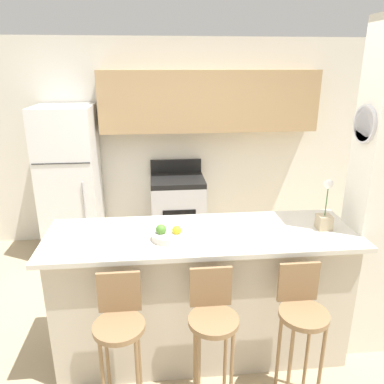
% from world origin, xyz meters
% --- Properties ---
extents(ground_plane, '(14.00, 14.00, 0.00)m').
position_xyz_m(ground_plane, '(0.00, 0.00, 0.00)').
color(ground_plane, tan).
extents(wall_back, '(5.60, 0.38, 2.55)m').
position_xyz_m(wall_back, '(0.14, 2.19, 1.50)').
color(wall_back, silver).
rests_on(wall_back, ground_plane).
extents(pillar_right, '(0.38, 0.32, 2.55)m').
position_xyz_m(pillar_right, '(1.31, -0.02, 1.28)').
color(pillar_right, silver).
rests_on(pillar_right, ground_plane).
extents(counter_bar, '(2.30, 0.73, 1.05)m').
position_xyz_m(counter_bar, '(0.00, 0.00, 0.53)').
color(counter_bar, beige).
rests_on(counter_bar, ground_plane).
extents(refrigerator, '(0.65, 0.70, 1.80)m').
position_xyz_m(refrigerator, '(-1.34, 1.87, 0.90)').
color(refrigerator, white).
rests_on(refrigerator, ground_plane).
extents(stove_range, '(0.66, 0.62, 1.07)m').
position_xyz_m(stove_range, '(-0.07, 1.92, 0.46)').
color(stove_range, silver).
rests_on(stove_range, ground_plane).
extents(bar_stool_left, '(0.32, 0.32, 1.02)m').
position_xyz_m(bar_stool_left, '(-0.58, -0.54, 0.68)').
color(bar_stool_left, olive).
rests_on(bar_stool_left, ground_plane).
extents(bar_stool_mid, '(0.32, 0.32, 1.02)m').
position_xyz_m(bar_stool_mid, '(0.00, -0.54, 0.68)').
color(bar_stool_mid, olive).
rests_on(bar_stool_mid, ground_plane).
extents(bar_stool_right, '(0.32, 0.32, 1.02)m').
position_xyz_m(bar_stool_right, '(0.58, -0.54, 0.68)').
color(bar_stool_right, olive).
rests_on(bar_stool_right, ground_plane).
extents(orchid_vase, '(0.10, 0.10, 0.39)m').
position_xyz_m(orchid_vase, '(0.92, -0.02, 1.18)').
color(orchid_vase, tan).
rests_on(orchid_vase, counter_bar).
extents(fruit_bowl, '(0.25, 0.25, 0.11)m').
position_xyz_m(fruit_bowl, '(-0.25, -0.08, 1.09)').
color(fruit_bowl, silver).
rests_on(fruit_bowl, counter_bar).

